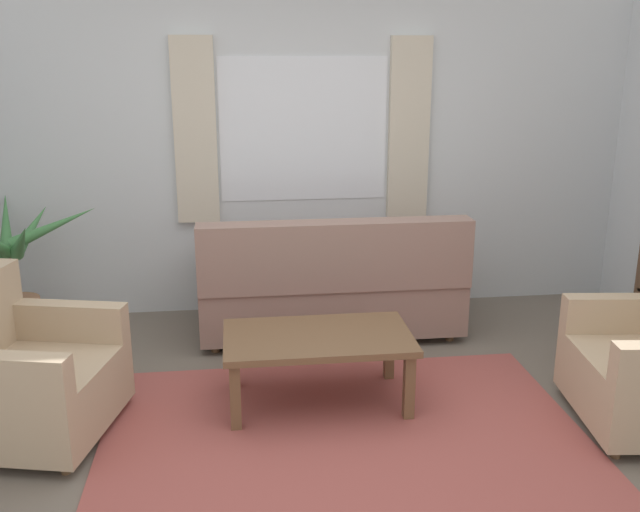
# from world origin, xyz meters

# --- Properties ---
(ground_plane) EXTENTS (6.24, 6.24, 0.00)m
(ground_plane) POSITION_xyz_m (0.00, 0.00, 0.00)
(ground_plane) COLOR #6B6056
(wall_back) EXTENTS (5.32, 0.12, 2.60)m
(wall_back) POSITION_xyz_m (0.00, 2.26, 1.30)
(wall_back) COLOR silver
(wall_back) RESTS_ON ground_plane
(window_with_curtains) EXTENTS (1.98, 0.07, 1.40)m
(window_with_curtains) POSITION_xyz_m (0.00, 2.18, 1.45)
(window_with_curtains) COLOR white
(area_rug) EXTENTS (2.64, 2.05, 0.01)m
(area_rug) POSITION_xyz_m (0.00, 0.00, 0.01)
(area_rug) COLOR #9E4C47
(area_rug) RESTS_ON ground_plane
(couch) EXTENTS (1.90, 0.82, 0.92)m
(couch) POSITION_xyz_m (0.13, 1.57, 0.37)
(couch) COLOR gray
(couch) RESTS_ON ground_plane
(armchair_left) EXTENTS (0.99, 1.01, 0.88)m
(armchair_left) POSITION_xyz_m (-1.73, 0.35, 0.35)
(armchair_left) COLOR tan
(armchair_left) RESTS_ON ground_plane
(coffee_table) EXTENTS (1.10, 0.64, 0.44)m
(coffee_table) POSITION_xyz_m (-0.10, 0.50, 0.38)
(coffee_table) COLOR brown
(coffee_table) RESTS_ON ground_plane
(potted_plant) EXTENTS (1.15, 1.05, 1.13)m
(potted_plant) POSITION_xyz_m (-2.14, 1.71, 0.51)
(potted_plant) COLOR #9E6B4C
(potted_plant) RESTS_ON ground_plane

